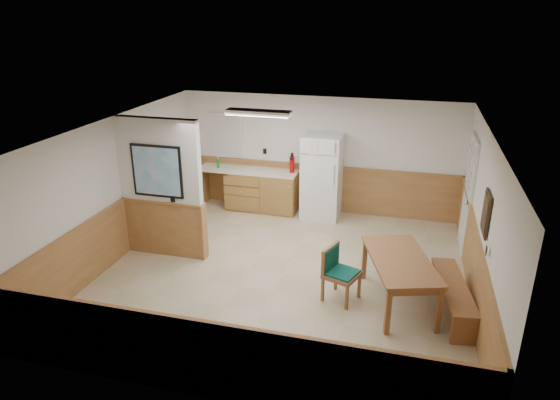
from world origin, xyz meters
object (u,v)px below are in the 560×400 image
(dining_table, at_px, (400,264))
(soap_bottle, at_px, (218,163))
(dining_bench, at_px, (453,291))
(dining_chair, at_px, (337,269))
(refrigerator, at_px, (322,177))
(fire_extinguisher, at_px, (292,164))

(dining_table, distance_m, soap_bottle, 5.08)
(dining_bench, xyz_separation_m, dining_chair, (-1.71, -0.06, 0.15))
(dining_bench, bearing_deg, dining_chair, 173.37)
(refrigerator, xyz_separation_m, dining_table, (1.74, -3.03, -0.24))
(refrigerator, bearing_deg, dining_chair, -73.94)
(dining_bench, relative_size, soap_bottle, 8.27)
(refrigerator, xyz_separation_m, dining_bench, (2.53, -3.05, -0.55))
(fire_extinguisher, bearing_deg, dining_table, -55.79)
(fire_extinguisher, relative_size, soap_bottle, 2.11)
(dining_table, relative_size, soap_bottle, 8.87)
(refrigerator, relative_size, dining_table, 0.98)
(dining_table, bearing_deg, dining_bench, -19.90)
(soap_bottle, bearing_deg, refrigerator, -0.32)
(dining_chair, distance_m, fire_extinguisher, 3.59)
(fire_extinguisher, xyz_separation_m, soap_bottle, (-1.65, -0.08, -0.09))
(dining_table, relative_size, dining_chair, 2.14)
(dining_table, xyz_separation_m, dining_chair, (-0.92, -0.09, -0.16))
(dining_chair, distance_m, soap_bottle, 4.46)
(fire_extinguisher, distance_m, soap_bottle, 1.66)
(refrigerator, relative_size, soap_bottle, 8.71)
(dining_table, height_order, dining_bench, dining_table)
(dining_table, bearing_deg, soap_bottle, 125.28)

